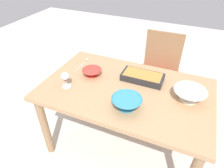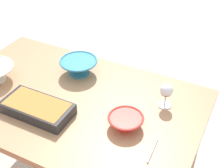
% 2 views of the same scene
% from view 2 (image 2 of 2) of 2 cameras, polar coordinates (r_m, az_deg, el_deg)
% --- Properties ---
extents(dining_table, '(1.43, 0.89, 0.74)m').
position_cam_2_polar(dining_table, '(1.82, -7.15, -5.16)').
color(dining_table, tan).
rests_on(dining_table, ground_plane).
extents(wine_glass, '(0.07, 0.07, 0.14)m').
position_cam_2_polar(wine_glass, '(1.67, 9.78, -1.36)').
color(wine_glass, white).
rests_on(wine_glass, dining_table).
extents(casserole_dish, '(0.37, 0.18, 0.06)m').
position_cam_2_polar(casserole_dish, '(1.68, -13.35, -4.18)').
color(casserole_dish, '#262628').
rests_on(casserole_dish, dining_table).
extents(small_bowl, '(0.23, 0.23, 0.10)m').
position_cam_2_polar(small_bowl, '(1.92, -6.01, 3.23)').
color(small_bowl, teal).
rests_on(small_bowl, dining_table).
extents(serving_bowl, '(0.18, 0.18, 0.07)m').
position_cam_2_polar(serving_bowl, '(1.56, 2.49, -6.70)').
color(serving_bowl, red).
rests_on(serving_bowl, dining_table).
extents(serving_spoon, '(0.03, 0.25, 0.01)m').
position_cam_2_polar(serving_spoon, '(1.42, 6.09, -14.61)').
color(serving_spoon, silver).
rests_on(serving_spoon, dining_table).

